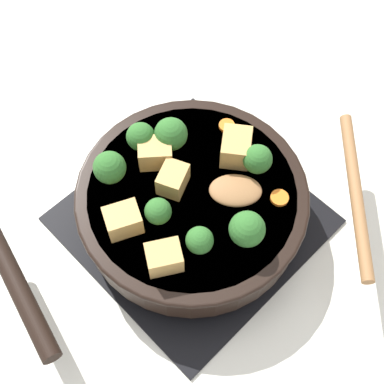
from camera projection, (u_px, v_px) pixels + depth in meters
The scene contains 18 objects.
ground_plane at pixel (192, 221), 0.76m from camera, with size 2.40×2.40×0.00m, color silver.
front_burner_grate at pixel (192, 217), 0.75m from camera, with size 0.31×0.31×0.03m.
skillet_pan at pixel (190, 202), 0.71m from camera, with size 0.31×0.42×0.06m.
wooden_spoon at pixel (304, 192), 0.68m from camera, with size 0.24×0.24×0.02m.
tofu_cube_center_large at pixel (123, 220), 0.65m from camera, with size 0.04×0.03×0.03m, color tan.
tofu_cube_near_handle at pixel (164, 258), 0.63m from camera, with size 0.04×0.03×0.03m, color tan.
tofu_cube_east_chunk at pixel (173, 179), 0.68m from camera, with size 0.04×0.03×0.03m, color tan.
tofu_cube_west_chunk at pixel (156, 152), 0.70m from camera, with size 0.04×0.03×0.03m, color tan.
tofu_cube_back_piece at pixel (237, 148), 0.70m from camera, with size 0.05×0.04×0.04m, color tan.
broccoli_floret_near_spoon at pixel (200, 241), 0.63m from camera, with size 0.03×0.03×0.04m.
broccoli_floret_center_top at pixel (171, 134), 0.70m from camera, with size 0.04×0.04×0.05m.
broccoli_floret_east_rim at pixel (139, 138), 0.70m from camera, with size 0.04×0.04×0.05m.
broccoli_floret_west_rim at pixel (160, 213), 0.65m from camera, with size 0.03×0.03×0.04m.
broccoli_floret_north_edge at pixel (110, 168), 0.68m from camera, with size 0.04×0.04×0.05m.
broccoli_floret_south_cluster at pixel (258, 159), 0.68m from camera, with size 0.04×0.04×0.05m.
broccoli_floret_mid_floret at pixel (245, 231), 0.63m from camera, with size 0.04×0.04×0.05m.
carrot_slice_orange_thin at pixel (227, 126), 0.74m from camera, with size 0.02×0.02×0.01m, color orange.
carrot_slice_near_center at pixel (279, 198), 0.68m from camera, with size 0.02×0.02×0.01m, color orange.
Camera 1 is at (0.24, -0.24, 0.69)m, focal length 50.00 mm.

